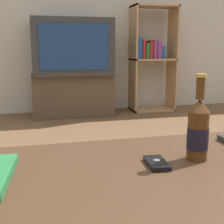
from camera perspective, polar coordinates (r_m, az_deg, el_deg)
coffee_table at (r=0.85m, az=-1.44°, el=-15.95°), size 1.39×0.73×0.42m
tv_stand at (r=3.54m, az=-7.21°, el=3.12°), size 0.88×0.42×0.46m
television at (r=3.49m, az=-7.43°, el=11.71°), size 0.85×0.55×0.59m
bookshelf at (r=3.80m, az=7.18°, el=10.11°), size 0.52×0.30×1.23m
beer_bottle at (r=0.99m, az=15.46°, el=-3.20°), size 0.07×0.07×0.27m
cell_phone at (r=0.94m, az=8.15°, el=-9.23°), size 0.06×0.11×0.02m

